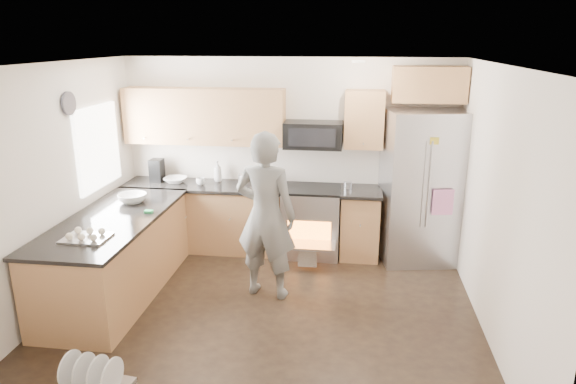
# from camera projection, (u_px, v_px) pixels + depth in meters

# --- Properties ---
(ground) EXTENTS (4.50, 4.50, 0.00)m
(ground) POSITION_uv_depth(u_px,v_px,m) (264.00, 313.00, 5.50)
(ground) COLOR black
(ground) RESTS_ON ground
(room_shell) EXTENTS (4.54, 4.04, 2.62)m
(room_shell) POSITION_uv_depth(u_px,v_px,m) (259.00, 161.00, 5.04)
(room_shell) COLOR white
(room_shell) RESTS_ON ground
(back_cabinet_run) EXTENTS (4.45, 0.64, 2.50)m
(back_cabinet_run) POSITION_uv_depth(u_px,v_px,m) (244.00, 182.00, 6.96)
(back_cabinet_run) COLOR #A97743
(back_cabinet_run) RESTS_ON ground
(peninsula) EXTENTS (0.96, 2.36, 1.03)m
(peninsula) POSITION_uv_depth(u_px,v_px,m) (116.00, 256.00, 5.82)
(peninsula) COLOR #A97743
(peninsula) RESTS_ON ground
(stove_range) EXTENTS (0.76, 0.97, 1.79)m
(stove_range) POSITION_uv_depth(u_px,v_px,m) (312.00, 206.00, 6.87)
(stove_range) COLOR #B7B7BC
(stove_range) RESTS_ON ground
(refrigerator) EXTENTS (1.09, 0.91, 1.98)m
(refrigerator) POSITION_uv_depth(u_px,v_px,m) (422.00, 187.00, 6.61)
(refrigerator) COLOR #B7B7BC
(refrigerator) RESTS_ON ground
(person) EXTENTS (0.76, 0.57, 1.90)m
(person) POSITION_uv_depth(u_px,v_px,m) (266.00, 216.00, 5.66)
(person) COLOR gray
(person) RESTS_ON ground
(dish_rack) EXTENTS (0.61, 0.51, 0.34)m
(dish_rack) POSITION_uv_depth(u_px,v_px,m) (92.00, 382.00, 4.26)
(dish_rack) COLOR #B7B7BC
(dish_rack) RESTS_ON ground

